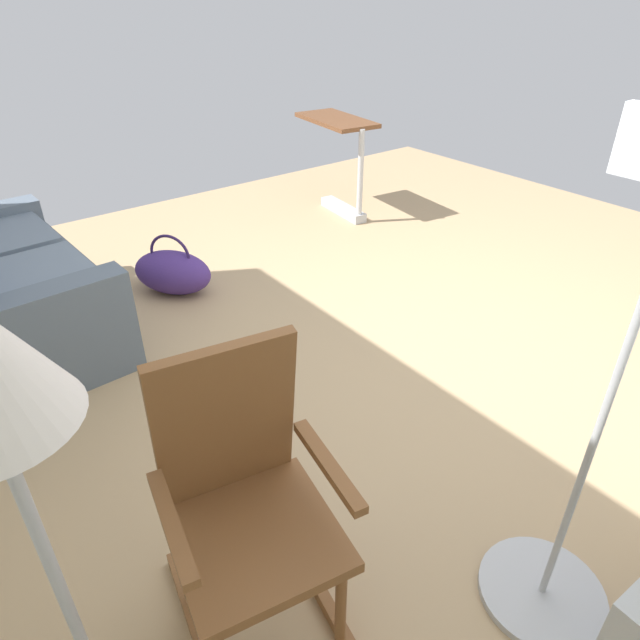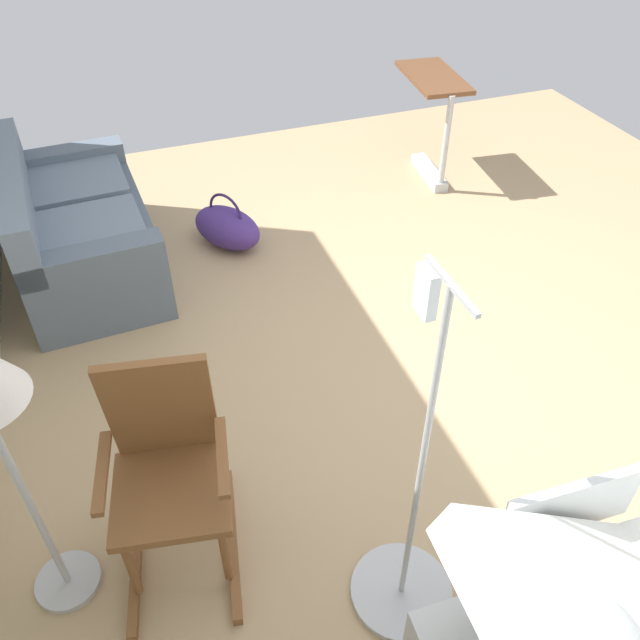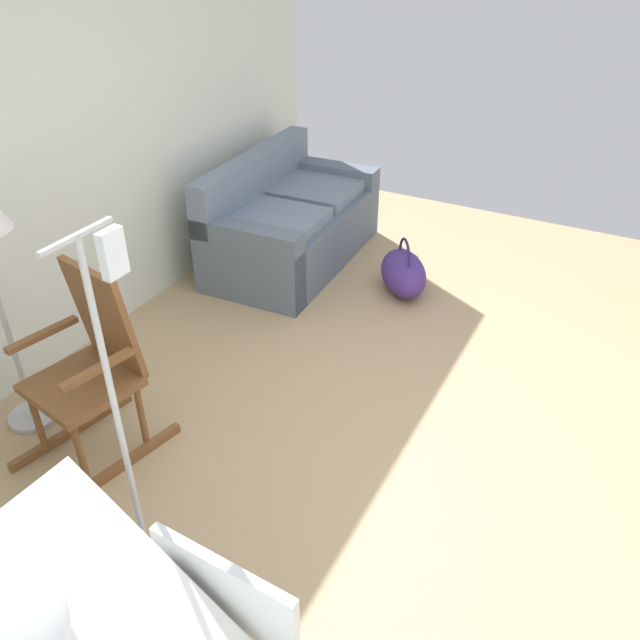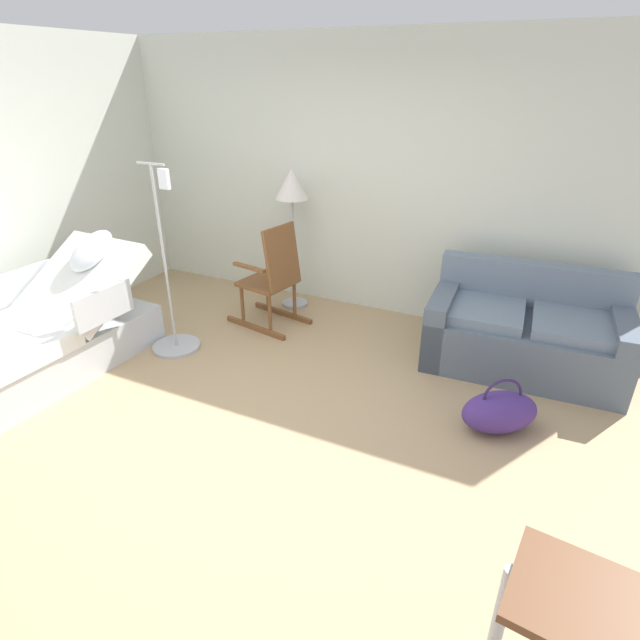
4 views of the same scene
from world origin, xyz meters
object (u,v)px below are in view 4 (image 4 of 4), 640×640
rocking_chair (273,279)px  iv_pole (174,324)px  floor_lamp (292,194)px  hospital_bed (38,342)px  couch (524,334)px  duffel_bag (499,412)px

rocking_chair → iv_pole: size_ratio=0.62×
floor_lamp → iv_pole: (-0.53, -1.35, -0.98)m
hospital_bed → couch: size_ratio=1.28×
couch → iv_pole: iv_pole is taller
couch → floor_lamp: (-2.41, 0.30, 0.92)m
floor_lamp → iv_pole: iv_pole is taller
floor_lamp → rocking_chair: bearing=-84.6°
hospital_bed → couch: hospital_bed is taller
rocking_chair → iv_pole: 1.04m
duffel_bag → hospital_bed: bearing=-166.3°
hospital_bed → floor_lamp: (1.25, 2.19, 0.92)m
rocking_chair → duffel_bag: (2.31, -0.79, -0.35)m
couch → iv_pole: bearing=-160.3°
hospital_bed → duffel_bag: bearing=13.7°
couch → rocking_chair: bearing=-174.5°
duffel_bag → iv_pole: 2.89m
couch → rocking_chair: rocking_chair is taller
hospital_bed → couch: (3.66, 1.89, -0.00)m
rocking_chair → duffel_bag: 2.46m
hospital_bed → couch: 4.12m
rocking_chair → floor_lamp: floor_lamp is taller
couch → duffel_bag: 1.02m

